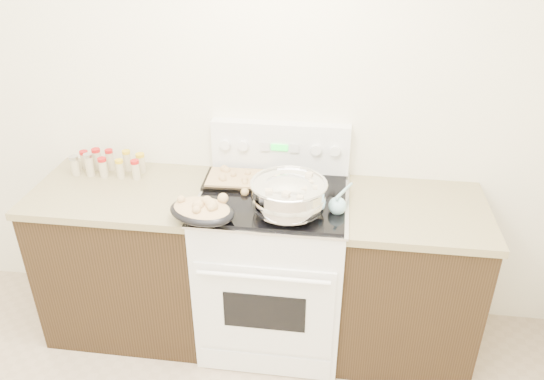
# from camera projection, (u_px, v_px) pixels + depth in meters

# --- Properties ---
(room_shell) EXTENTS (4.10, 3.60, 2.75)m
(room_shell) POSITION_uv_depth(u_px,v_px,m) (33.00, 198.00, 1.17)
(room_shell) COLOR white
(room_shell) RESTS_ON ground
(counter_left) EXTENTS (0.93, 0.67, 0.92)m
(counter_left) POSITION_uv_depth(u_px,v_px,m) (132.00, 257.00, 3.07)
(counter_left) COLOR black
(counter_left) RESTS_ON ground
(counter_right) EXTENTS (0.73, 0.67, 0.92)m
(counter_right) POSITION_uv_depth(u_px,v_px,m) (406.00, 280.00, 2.89)
(counter_right) COLOR black
(counter_right) RESTS_ON ground
(kitchen_range) EXTENTS (0.78, 0.73, 1.22)m
(kitchen_range) POSITION_uv_depth(u_px,v_px,m) (273.00, 265.00, 2.95)
(kitchen_range) COLOR white
(kitchen_range) RESTS_ON ground
(mixing_bowl) EXTENTS (0.37, 0.37, 0.22)m
(mixing_bowl) POSITION_uv_depth(u_px,v_px,m) (289.00, 197.00, 2.54)
(mixing_bowl) COLOR silver
(mixing_bowl) RESTS_ON kitchen_range
(roasting_pan) EXTENTS (0.38, 0.31, 0.11)m
(roasting_pan) POSITION_uv_depth(u_px,v_px,m) (202.00, 210.00, 2.50)
(roasting_pan) COLOR black
(roasting_pan) RESTS_ON kitchen_range
(baking_sheet) EXTENTS (0.36, 0.26, 0.06)m
(baking_sheet) POSITION_uv_depth(u_px,v_px,m) (237.00, 179.00, 2.85)
(baking_sheet) COLOR black
(baking_sheet) RESTS_ON kitchen_range
(wooden_spoon) EXTENTS (0.15, 0.23, 0.04)m
(wooden_spoon) POSITION_uv_depth(u_px,v_px,m) (250.00, 189.00, 2.76)
(wooden_spoon) COLOR tan
(wooden_spoon) RESTS_ON kitchen_range
(blue_ladle) EXTENTS (0.12, 0.29, 0.11)m
(blue_ladle) POSITION_uv_depth(u_px,v_px,m) (338.00, 204.00, 2.58)
(blue_ladle) COLOR #92C9DA
(blue_ladle) RESTS_ON kitchen_range
(spice_jars) EXTENTS (0.40, 0.14, 0.13)m
(spice_jars) POSITION_uv_depth(u_px,v_px,m) (107.00, 164.00, 2.97)
(spice_jars) COLOR #BFB28C
(spice_jars) RESTS_ON counter_left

